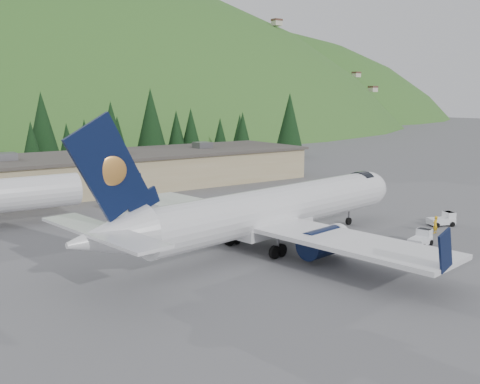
% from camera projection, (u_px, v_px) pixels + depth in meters
% --- Properties ---
extents(ground, '(600.00, 600.00, 0.00)m').
position_uv_depth(ground, '(278.00, 245.00, 48.69)').
color(ground, '#58585D').
extents(airliner, '(37.04, 34.91, 12.30)m').
position_uv_depth(airliner, '(270.00, 211.00, 47.38)').
color(airliner, white).
rests_on(airliner, ground).
extents(baggage_tug_a, '(2.91, 2.14, 1.42)m').
position_uv_depth(baggage_tug_a, '(421.00, 239.00, 48.28)').
color(baggage_tug_a, white).
rests_on(baggage_tug_a, ground).
extents(baggage_tug_b, '(2.98, 2.35, 1.43)m').
position_uv_depth(baggage_tug_b, '(443.00, 219.00, 55.88)').
color(baggage_tug_b, white).
rests_on(baggage_tug_b, ground).
extents(terminal_building, '(71.00, 17.00, 6.10)m').
position_uv_depth(terminal_building, '(82.00, 173.00, 76.03)').
color(terminal_building, tan).
rests_on(terminal_building, ground).
extents(ramp_worker, '(0.68, 0.49, 1.74)m').
position_uv_depth(ramp_worker, '(435.00, 225.00, 52.57)').
color(ramp_worker, gold).
rests_on(ramp_worker, ground).
extents(tree_line, '(111.90, 18.90, 14.03)m').
position_uv_depth(tree_line, '(11.00, 134.00, 92.44)').
color(tree_line, black).
rests_on(tree_line, ground).
extents(hills, '(614.00, 330.00, 300.00)m').
position_uv_depth(hills, '(92.00, 297.00, 260.41)').
color(hills, '#29641C').
rests_on(hills, ground).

